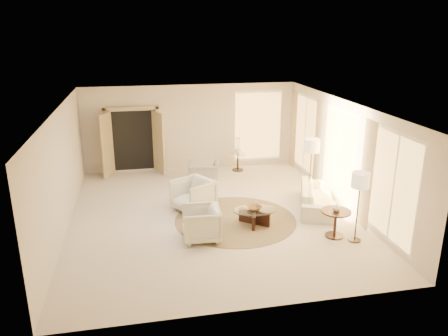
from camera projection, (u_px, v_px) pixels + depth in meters
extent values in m
cube|color=beige|center=(212.00, 215.00, 11.15)|extent=(7.00, 8.00, 0.02)
cube|color=white|center=(211.00, 106.00, 10.28)|extent=(7.00, 8.00, 0.02)
cube|color=beige|center=(191.00, 127.00, 14.44)|extent=(7.00, 0.04, 2.80)
cube|color=beige|center=(254.00, 235.00, 6.98)|extent=(7.00, 0.04, 2.80)
cube|color=beige|center=(62.00, 171.00, 10.05)|extent=(0.04, 8.00, 2.80)
cube|color=beige|center=(343.00, 154.00, 11.37)|extent=(0.04, 8.00, 2.80)
cube|color=tan|center=(133.00, 140.00, 14.08)|extent=(1.80, 0.12, 2.16)
cube|color=tan|center=(107.00, 145.00, 13.69)|extent=(0.35, 0.66, 2.00)
cube|color=tan|center=(158.00, 143.00, 13.99)|extent=(0.35, 0.66, 2.00)
cylinder|color=#483823|center=(235.00, 220.00, 10.83)|extent=(3.45, 3.45, 0.01)
imported|color=silver|center=(317.00, 197.00, 11.47)|extent=(1.52, 2.27, 0.62)
imported|color=silver|center=(193.00, 194.00, 11.27)|extent=(1.18, 1.20, 0.92)
imported|color=silver|center=(201.00, 222.00, 9.74)|extent=(0.80, 0.85, 0.84)
imported|color=#9C978F|center=(204.00, 169.00, 13.42)|extent=(1.02, 0.76, 0.81)
cube|color=black|center=(254.00, 218.00, 10.54)|extent=(0.67, 0.55, 0.35)
cube|color=black|center=(254.00, 218.00, 10.54)|extent=(0.32, 0.78, 0.35)
cylinder|color=white|center=(255.00, 210.00, 10.48)|extent=(1.32, 1.32, 0.02)
cylinder|color=black|center=(334.00, 236.00, 9.99)|extent=(0.42, 0.42, 0.03)
cylinder|color=black|center=(335.00, 224.00, 9.90)|extent=(0.06, 0.06, 0.60)
cylinder|color=black|center=(336.00, 211.00, 9.80)|extent=(0.67, 0.67, 0.03)
cylinder|color=black|center=(238.00, 170.00, 14.59)|extent=(0.38, 0.38, 0.03)
cylinder|color=black|center=(238.00, 162.00, 14.50)|extent=(0.06, 0.06, 0.54)
cylinder|color=white|center=(238.00, 154.00, 14.42)|extent=(0.49, 0.49, 0.03)
cylinder|color=black|center=(309.00, 198.00, 12.14)|extent=(0.29, 0.29, 0.03)
cylinder|color=black|center=(310.00, 174.00, 11.92)|extent=(0.03, 0.03, 1.46)
cylinder|color=beige|center=(312.00, 146.00, 11.67)|extent=(0.42, 0.42, 0.35)
cylinder|color=black|center=(354.00, 240.00, 9.79)|extent=(0.27, 0.27, 0.03)
cylinder|color=black|center=(357.00, 213.00, 9.58)|extent=(0.03, 0.03, 1.37)
cylinder|color=beige|center=(361.00, 180.00, 9.34)|extent=(0.39, 0.39, 0.33)
imported|color=brown|center=(255.00, 208.00, 10.46)|extent=(0.42, 0.42, 0.08)
imported|color=white|center=(337.00, 207.00, 9.77)|extent=(0.22, 0.22, 0.18)
imported|color=white|center=(238.00, 150.00, 14.38)|extent=(0.26, 0.26, 0.24)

